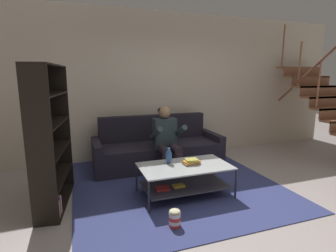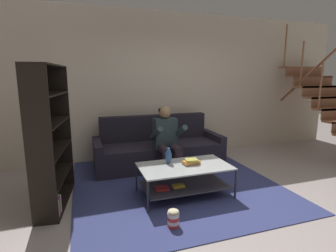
{
  "view_description": "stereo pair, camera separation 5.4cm",
  "coord_description": "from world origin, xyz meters",
  "px_view_note": "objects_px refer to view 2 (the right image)",
  "views": [
    {
      "loc": [
        -1.72,
        -2.71,
        1.64
      ],
      "look_at": [
        -0.47,
        0.82,
        0.93
      ],
      "focal_mm": 28.0,
      "sensor_mm": 36.0,
      "label": 1
    },
    {
      "loc": [
        -1.67,
        -2.73,
        1.64
      ],
      "look_at": [
        -0.47,
        0.82,
        0.93
      ],
      "focal_mm": 28.0,
      "sensor_mm": 36.0,
      "label": 2
    }
  ],
  "objects_px": {
    "coffee_table": "(184,175)",
    "vase": "(169,156)",
    "popcorn_tub": "(173,218)",
    "book_stack": "(191,162)",
    "person_seated_center": "(167,138)",
    "couch": "(158,149)",
    "bookshelf": "(47,144)"
  },
  "relations": [
    {
      "from": "couch",
      "to": "popcorn_tub",
      "type": "xyz_separation_m",
      "value": [
        -0.44,
        -2.05,
        -0.19
      ]
    },
    {
      "from": "popcorn_tub",
      "to": "book_stack",
      "type": "bearing_deg",
      "value": 54.02
    },
    {
      "from": "couch",
      "to": "vase",
      "type": "bearing_deg",
      "value": -99.58
    },
    {
      "from": "book_stack",
      "to": "bookshelf",
      "type": "xyz_separation_m",
      "value": [
        -1.85,
        0.28,
        0.35
      ]
    },
    {
      "from": "person_seated_center",
      "to": "vase",
      "type": "xyz_separation_m",
      "value": [
        -0.2,
        -0.67,
        -0.1
      ]
    },
    {
      "from": "person_seated_center",
      "to": "coffee_table",
      "type": "xyz_separation_m",
      "value": [
        -0.03,
        -0.83,
        -0.34
      ]
    },
    {
      "from": "popcorn_tub",
      "to": "bookshelf",
      "type": "bearing_deg",
      "value": 142.81
    },
    {
      "from": "person_seated_center",
      "to": "vase",
      "type": "height_order",
      "value": "person_seated_center"
    },
    {
      "from": "person_seated_center",
      "to": "vase",
      "type": "relative_size",
      "value": 5.16
    },
    {
      "from": "coffee_table",
      "to": "book_stack",
      "type": "relative_size",
      "value": 4.94
    },
    {
      "from": "person_seated_center",
      "to": "popcorn_tub",
      "type": "relative_size",
      "value": 5.59
    },
    {
      "from": "coffee_table",
      "to": "person_seated_center",
      "type": "bearing_deg",
      "value": 87.81
    },
    {
      "from": "book_stack",
      "to": "popcorn_tub",
      "type": "bearing_deg",
      "value": -125.98
    },
    {
      "from": "popcorn_tub",
      "to": "person_seated_center",
      "type": "bearing_deg",
      "value": 74.05
    },
    {
      "from": "couch",
      "to": "book_stack",
      "type": "bearing_deg",
      "value": -86.27
    },
    {
      "from": "book_stack",
      "to": "popcorn_tub",
      "type": "xyz_separation_m",
      "value": [
        -0.52,
        -0.72,
        -0.36
      ]
    },
    {
      "from": "vase",
      "to": "book_stack",
      "type": "bearing_deg",
      "value": -25.7
    },
    {
      "from": "book_stack",
      "to": "bookshelf",
      "type": "distance_m",
      "value": 1.9
    },
    {
      "from": "couch",
      "to": "person_seated_center",
      "type": "xyz_separation_m",
      "value": [
        -0.0,
        -0.52,
        0.34
      ]
    },
    {
      "from": "person_seated_center",
      "to": "vase",
      "type": "distance_m",
      "value": 0.71
    },
    {
      "from": "vase",
      "to": "book_stack",
      "type": "height_order",
      "value": "vase"
    },
    {
      "from": "vase",
      "to": "popcorn_tub",
      "type": "bearing_deg",
      "value": -105.37
    },
    {
      "from": "book_stack",
      "to": "bookshelf",
      "type": "height_order",
      "value": "bookshelf"
    },
    {
      "from": "bookshelf",
      "to": "coffee_table",
      "type": "bearing_deg",
      "value": -9.92
    },
    {
      "from": "coffee_table",
      "to": "vase",
      "type": "distance_m",
      "value": 0.34
    },
    {
      "from": "coffee_table",
      "to": "popcorn_tub",
      "type": "xyz_separation_m",
      "value": [
        -0.41,
        -0.7,
        -0.19
      ]
    },
    {
      "from": "bookshelf",
      "to": "person_seated_center",
      "type": "bearing_deg",
      "value": 16.7
    },
    {
      "from": "person_seated_center",
      "to": "coffee_table",
      "type": "height_order",
      "value": "person_seated_center"
    },
    {
      "from": "coffee_table",
      "to": "popcorn_tub",
      "type": "distance_m",
      "value": 0.83
    },
    {
      "from": "vase",
      "to": "book_stack",
      "type": "distance_m",
      "value": 0.33
    },
    {
      "from": "vase",
      "to": "book_stack",
      "type": "relative_size",
      "value": 0.89
    },
    {
      "from": "vase",
      "to": "coffee_table",
      "type": "bearing_deg",
      "value": -43.28
    }
  ]
}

